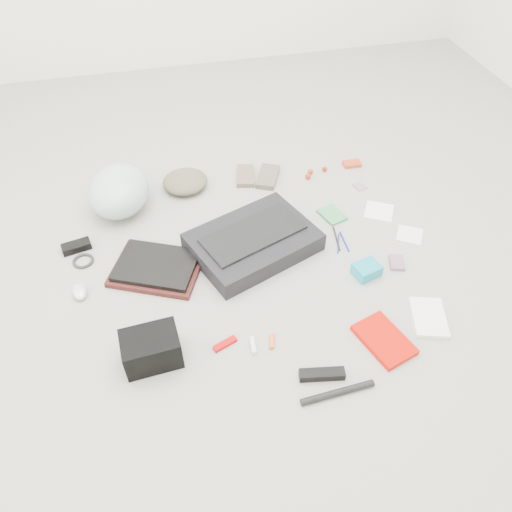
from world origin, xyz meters
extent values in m
plane|color=gray|center=(0.00, 0.00, 0.00)|extent=(4.00, 4.00, 0.00)
cube|color=black|center=(0.01, 0.09, 0.04)|extent=(0.61, 0.53, 0.09)
cube|color=black|center=(0.01, 0.09, 0.09)|extent=(0.48, 0.34, 0.01)
cube|color=#411614|center=(-0.42, 0.06, 0.01)|extent=(0.44, 0.39, 0.02)
cube|color=black|center=(-0.42, 0.06, 0.04)|extent=(0.39, 0.35, 0.02)
ellipsoid|color=silver|center=(-0.54, 0.52, 0.10)|extent=(0.35, 0.40, 0.21)
ellipsoid|color=brown|center=(-0.22, 0.60, 0.04)|extent=(0.23, 0.22, 0.08)
cube|color=#6C5E4B|center=(0.09, 0.61, 0.01)|extent=(0.12, 0.19, 0.03)
cube|color=#60544A|center=(0.20, 0.58, 0.01)|extent=(0.17, 0.21, 0.03)
cube|color=black|center=(-0.75, 0.27, 0.02)|extent=(0.13, 0.08, 0.03)
torus|color=black|center=(-0.72, 0.19, 0.01)|extent=(0.10, 0.10, 0.01)
ellipsoid|color=silver|center=(-0.73, 0.00, 0.02)|extent=(0.07, 0.10, 0.04)
cube|color=black|center=(-0.47, -0.38, 0.07)|extent=(0.21, 0.15, 0.13)
cube|color=#A80202|center=(-0.21, -0.38, 0.01)|extent=(0.10, 0.06, 0.01)
cylinder|color=silver|center=(-0.11, -0.41, 0.01)|extent=(0.03, 0.07, 0.02)
cylinder|color=#E55A23|center=(-0.04, -0.41, 0.01)|extent=(0.03, 0.07, 0.02)
cube|color=black|center=(0.10, -0.59, 0.02)|extent=(0.16, 0.07, 0.03)
cylinder|color=black|center=(0.13, -0.66, 0.01)|extent=(0.27, 0.04, 0.02)
cube|color=#CE0C00|center=(0.37, -0.50, 0.01)|extent=(0.20, 0.25, 0.02)
cube|color=white|center=(0.58, -0.44, 0.01)|extent=(0.17, 0.22, 0.02)
cube|color=#3A864E|center=(0.42, 0.22, 0.01)|extent=(0.13, 0.15, 0.01)
cylinder|color=#13219E|center=(0.39, 0.03, 0.00)|extent=(0.05, 0.12, 0.01)
cylinder|color=black|center=(0.39, 0.07, 0.00)|extent=(0.03, 0.15, 0.01)
cylinder|color=navy|center=(0.42, 0.04, 0.00)|extent=(0.01, 0.13, 0.01)
cube|color=#1499B8|center=(0.44, -0.16, 0.03)|extent=(0.12, 0.11, 0.05)
cube|color=gray|center=(0.59, -0.14, 0.01)|extent=(0.08, 0.10, 0.02)
cube|color=white|center=(0.65, 0.20, 0.00)|extent=(0.18, 0.18, 0.01)
cube|color=white|center=(0.72, 0.01, 0.00)|extent=(0.15, 0.15, 0.01)
sphere|color=#A12715|center=(0.40, 0.53, 0.01)|extent=(0.03, 0.03, 0.03)
sphere|color=red|center=(0.43, 0.57, 0.01)|extent=(0.03, 0.03, 0.03)
sphere|color=#A21B05|center=(0.51, 0.57, 0.01)|extent=(0.03, 0.03, 0.03)
cube|color=#B93C20|center=(0.67, 0.59, 0.01)|extent=(0.09, 0.06, 0.02)
cube|color=#9F6C89|center=(0.64, 0.40, 0.00)|extent=(0.07, 0.07, 0.00)
camera|label=1|loc=(-0.35, -1.44, 1.55)|focal=35.00mm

